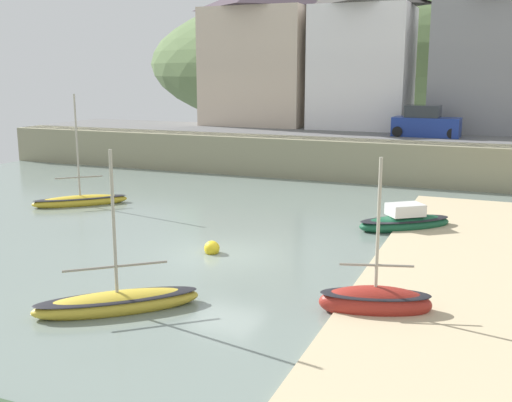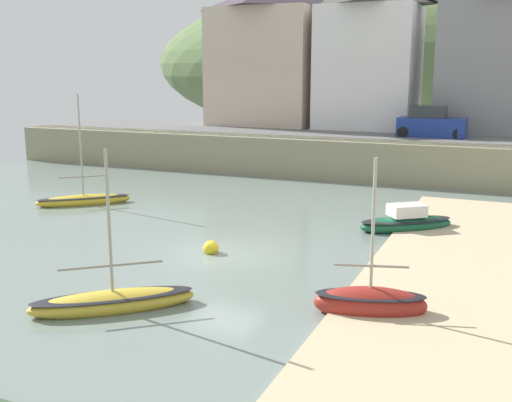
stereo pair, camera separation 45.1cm
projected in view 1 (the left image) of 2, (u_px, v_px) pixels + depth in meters
ground at (95, 380)px, 12.75m from camera, size 48.00×41.00×0.61m
quay_seawall at (346, 156)px, 37.56m from camera, size 48.00×9.40×2.40m
hillside_backdrop at (478, 63)px, 68.49m from camera, size 80.00×44.00×20.84m
waterfront_building_left at (260, 55)px, 46.43m from camera, size 8.11×6.14×10.35m
waterfront_building_centre at (363, 56)px, 43.58m from camera, size 6.99×6.07×10.07m
waterfront_building_right at (490, 45)px, 40.37m from camera, size 7.46×5.41×11.23m
fishing_boat_green at (375, 302)px, 16.67m from camera, size 3.23×1.90×4.48m
motorboat_with_cabin at (118, 302)px, 16.85m from camera, size 4.18×3.78×4.60m
dinghy_open_wooden at (80, 200)px, 30.11m from camera, size 3.99×3.75×5.52m
sailboat_blue_trim at (405, 222)px, 25.54m from camera, size 4.07×3.58×1.23m
parked_car_near_slipway at (425, 124)px, 38.52m from camera, size 4.16×1.85×1.95m
mooring_buoy at (212, 249)px, 22.17m from camera, size 0.57×0.57×0.57m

